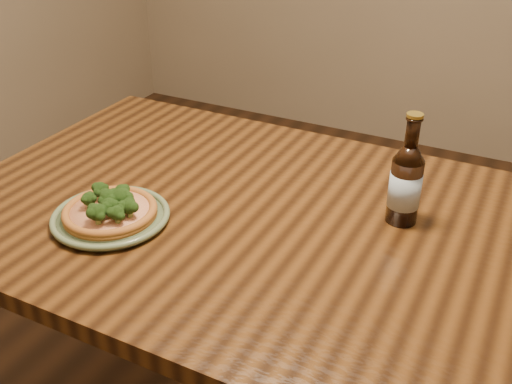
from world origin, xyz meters
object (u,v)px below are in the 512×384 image
at_px(pizza, 110,209).
at_px(table, 303,261).
at_px(beer_bottle, 406,183).
at_px(plate, 111,217).

bearing_deg(pizza, table, 25.29).
height_order(table, beer_bottle, beer_bottle).
relative_size(table, pizza, 8.06).
xyz_separation_m(table, beer_bottle, (0.17, 0.11, 0.18)).
height_order(table, plate, plate).
distance_m(table, plate, 0.42).
xyz_separation_m(table, pizza, (-0.37, -0.17, 0.12)).
xyz_separation_m(plate, pizza, (0.00, -0.00, 0.02)).
relative_size(plate, pizza, 1.26).
height_order(plate, pizza, pizza).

